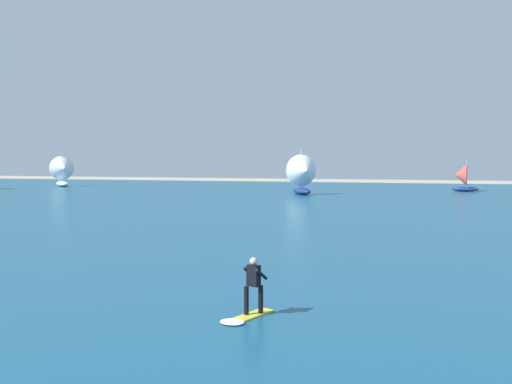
{
  "coord_description": "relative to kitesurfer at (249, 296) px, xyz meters",
  "views": [
    {
      "loc": [
        4.46,
        -1.15,
        4.66
      ],
      "look_at": [
        0.18,
        16.44,
        3.49
      ],
      "focal_mm": 40.35,
      "sensor_mm": 36.0,
      "label": 1
    }
  ],
  "objects": [
    {
      "name": "ocean",
      "position": [
        -0.52,
        36.02,
        -0.65
      ],
      "size": [
        160.0,
        90.0,
        0.1
      ],
      "primitive_type": "cube",
      "color": "navy",
      "rests_on": "ground"
    },
    {
      "name": "sailboat_heeled_over",
      "position": [
        -42.65,
        58.35,
        1.66
      ],
      "size": [
        4.37,
        4.37,
        4.95
      ],
      "color": "white",
      "rests_on": "ocean"
    },
    {
      "name": "kitesurfer",
      "position": [
        0.0,
        0.0,
        0.0
      ],
      "size": [
        1.3,
        2.02,
        1.67
      ],
      "color": "yellow",
      "rests_on": "ocean"
    },
    {
      "name": "sailboat_leading",
      "position": [
        -6.27,
        49.51,
        1.78
      ],
      "size": [
        4.17,
        4.66,
        5.19
      ],
      "color": "navy",
      "rests_on": "ocean"
    },
    {
      "name": "sailboat_outermost",
      "position": [
        11.92,
        60.34,
        1.17
      ],
      "size": [
        3.39,
        2.92,
        3.86
      ],
      "color": "navy",
      "rests_on": "ocean"
    }
  ]
}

